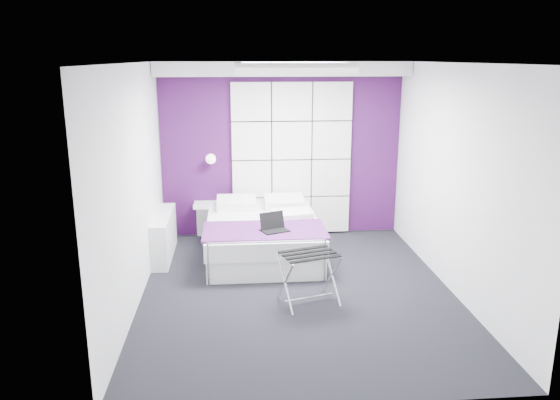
# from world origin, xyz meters

# --- Properties ---
(floor) EXTENTS (4.40, 4.40, 0.00)m
(floor) POSITION_xyz_m (0.00, 0.00, 0.00)
(floor) COLOR black
(floor) RESTS_ON ground
(ceiling) EXTENTS (4.40, 4.40, 0.00)m
(ceiling) POSITION_xyz_m (0.00, 0.00, 2.60)
(ceiling) COLOR white
(ceiling) RESTS_ON wall_back
(wall_back) EXTENTS (3.60, 0.00, 3.60)m
(wall_back) POSITION_xyz_m (0.00, 2.20, 1.30)
(wall_back) COLOR white
(wall_back) RESTS_ON floor
(wall_left) EXTENTS (0.00, 4.40, 4.40)m
(wall_left) POSITION_xyz_m (-1.80, 0.00, 1.30)
(wall_left) COLOR white
(wall_left) RESTS_ON floor
(wall_right) EXTENTS (0.00, 4.40, 4.40)m
(wall_right) POSITION_xyz_m (1.80, 0.00, 1.30)
(wall_right) COLOR white
(wall_right) RESTS_ON floor
(accent_wall) EXTENTS (3.58, 0.02, 2.58)m
(accent_wall) POSITION_xyz_m (0.00, 2.19, 1.30)
(accent_wall) COLOR #3D0F44
(accent_wall) RESTS_ON wall_back
(soffit) EXTENTS (3.58, 0.50, 0.20)m
(soffit) POSITION_xyz_m (0.00, 1.95, 2.50)
(soffit) COLOR white
(soffit) RESTS_ON wall_back
(headboard) EXTENTS (1.80, 0.08, 2.30)m
(headboard) POSITION_xyz_m (0.15, 2.14, 1.17)
(headboard) COLOR silver
(headboard) RESTS_ON wall_back
(skylight) EXTENTS (1.36, 0.86, 0.12)m
(skylight) POSITION_xyz_m (0.00, 0.60, 2.55)
(skylight) COLOR white
(skylight) RESTS_ON ceiling
(wall_lamp) EXTENTS (0.15, 0.15, 0.15)m
(wall_lamp) POSITION_xyz_m (-1.05, 2.06, 1.22)
(wall_lamp) COLOR white
(wall_lamp) RESTS_ON wall_back
(radiator) EXTENTS (0.22, 1.20, 0.60)m
(radiator) POSITION_xyz_m (-1.69, 1.30, 0.30)
(radiator) COLOR white
(radiator) RESTS_ON floor
(bed) EXTENTS (1.57, 1.88, 0.67)m
(bed) POSITION_xyz_m (-0.34, 1.19, 0.28)
(bed) COLOR white
(bed) RESTS_ON floor
(nightstand) EXTENTS (0.43, 0.34, 0.05)m
(nightstand) POSITION_xyz_m (-1.11, 2.02, 0.53)
(nightstand) COLOR white
(nightstand) RESTS_ON wall_back
(luggage_rack) EXTENTS (0.59, 0.44, 0.58)m
(luggage_rack) POSITION_xyz_m (0.09, -0.32, 0.29)
(luggage_rack) COLOR silver
(luggage_rack) RESTS_ON floor
(laptop) EXTENTS (0.33, 0.23, 0.24)m
(laptop) POSITION_xyz_m (-0.21, 0.69, 0.59)
(laptop) COLOR black
(laptop) RESTS_ON bed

